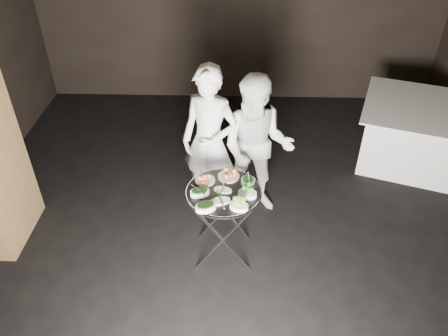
{
  "coord_description": "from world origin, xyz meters",
  "views": [
    {
      "loc": [
        -0.04,
        -2.95,
        3.3
      ],
      "look_at": [
        -0.13,
        0.23,
        0.95
      ],
      "focal_mm": 35.0,
      "sensor_mm": 36.0,
      "label": 1
    }
  ],
  "objects_px": {
    "waiter_right": "(257,147)",
    "waiter_left": "(210,142)",
    "tray_stand": "(224,221)",
    "dining_table": "(415,133)",
    "serving_tray": "(223,192)"
  },
  "relations": [
    {
      "from": "waiter_left",
      "to": "waiter_right",
      "type": "height_order",
      "value": "waiter_left"
    },
    {
      "from": "serving_tray",
      "to": "waiter_right",
      "type": "height_order",
      "value": "waiter_right"
    },
    {
      "from": "tray_stand",
      "to": "waiter_right",
      "type": "xyz_separation_m",
      "value": [
        0.32,
        0.73,
        0.35
      ]
    },
    {
      "from": "waiter_left",
      "to": "dining_table",
      "type": "relative_size",
      "value": 1.24
    },
    {
      "from": "serving_tray",
      "to": "waiter_left",
      "type": "relative_size",
      "value": 0.42
    },
    {
      "from": "serving_tray",
      "to": "waiter_left",
      "type": "bearing_deg",
      "value": 102.61
    },
    {
      "from": "tray_stand",
      "to": "dining_table",
      "type": "relative_size",
      "value": 0.58
    },
    {
      "from": "dining_table",
      "to": "waiter_left",
      "type": "bearing_deg",
      "value": -158.88
    },
    {
      "from": "dining_table",
      "to": "tray_stand",
      "type": "bearing_deg",
      "value": -143.9
    },
    {
      "from": "tray_stand",
      "to": "dining_table",
      "type": "height_order",
      "value": "tray_stand"
    },
    {
      "from": "waiter_right",
      "to": "waiter_left",
      "type": "bearing_deg",
      "value": -173.12
    },
    {
      "from": "serving_tray",
      "to": "dining_table",
      "type": "relative_size",
      "value": 0.52
    },
    {
      "from": "serving_tray",
      "to": "dining_table",
      "type": "bearing_deg",
      "value": 36.1
    },
    {
      "from": "tray_stand",
      "to": "serving_tray",
      "type": "height_order",
      "value": "serving_tray"
    },
    {
      "from": "tray_stand",
      "to": "serving_tray",
      "type": "relative_size",
      "value": 1.13
    }
  ]
}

